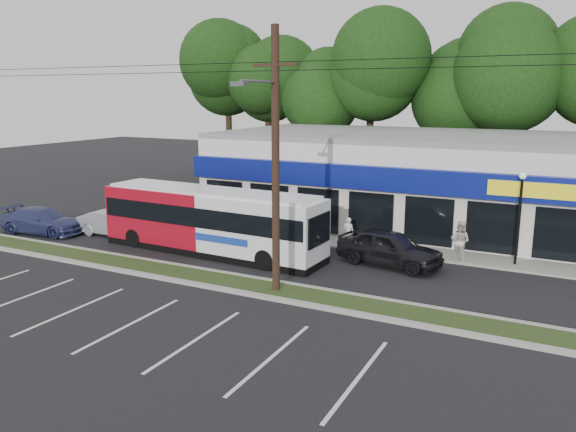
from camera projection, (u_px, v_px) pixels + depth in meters
The scene contains 15 objects.
ground at pixel (198, 288), 22.40m from camera, with size 120.00×120.00×0.00m, color black.
grass_strip at pixel (212, 279), 23.26m from camera, with size 40.00×1.60×0.12m, color #233716.
curb_south at pixel (200, 285), 22.51m from camera, with size 40.00×0.25×0.14m, color #9E9E93.
curb_north at pixel (224, 273), 23.99m from camera, with size 40.00×0.25×0.14m, color #9E9E93.
sidewalk at pixel (387, 248), 28.02m from camera, with size 32.00×2.20×0.10m, color #9E9E93.
strip_mall at pixel (431, 179), 33.27m from camera, with size 25.00×12.55×5.30m.
utility_pole at pixel (271, 154), 20.80m from camera, with size 50.00×2.77×10.00m.
lamp_post at pixel (520, 208), 24.64m from camera, with size 0.30×0.30×4.25m.
tree_line at pixel (446, 82), 41.49m from camera, with size 46.76×6.76×11.83m.
metrobus at pixel (211, 219), 27.03m from camera, with size 11.71×2.95×3.12m.
car_dark at pixel (389, 248), 25.17m from camera, with size 1.94×4.82×1.64m, color black.
car_silver at pixel (115, 223), 30.50m from camera, with size 1.48×4.23×1.39m, color #A3A6AA.
car_blue at pixel (43, 221), 31.03m from camera, with size 1.98×4.86×1.41m, color navy.
pedestrian_a at pixel (348, 232), 28.19m from camera, with size 0.56×0.37×1.53m, color silver.
pedestrian_b at pixel (460, 241), 25.80m from camera, with size 0.93×0.72×1.91m, color beige.
Camera 1 is at (12.81, -17.35, 7.60)m, focal length 35.00 mm.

